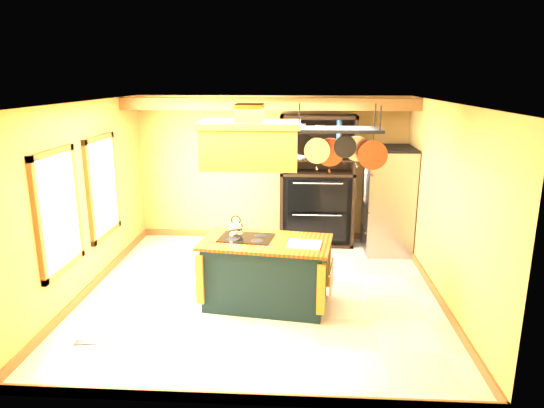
# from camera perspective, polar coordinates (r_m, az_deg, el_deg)

# --- Properties ---
(floor) EXTENTS (5.00, 5.00, 0.00)m
(floor) POSITION_cam_1_polar(r_m,az_deg,el_deg) (7.14, -1.28, -10.32)
(floor) COLOR beige
(floor) RESTS_ON ground
(ceiling) EXTENTS (5.00, 5.00, 0.00)m
(ceiling) POSITION_cam_1_polar(r_m,az_deg,el_deg) (6.48, -1.42, 11.85)
(ceiling) COLOR white
(ceiling) RESTS_ON wall_back
(wall_back) EXTENTS (5.00, 0.02, 2.70)m
(wall_back) POSITION_cam_1_polar(r_m,az_deg,el_deg) (9.12, -0.06, 4.15)
(wall_back) COLOR #BE8E45
(wall_back) RESTS_ON floor
(wall_front) EXTENTS (5.00, 0.02, 2.70)m
(wall_front) POSITION_cam_1_polar(r_m,az_deg,el_deg) (4.32, -4.09, -8.10)
(wall_front) COLOR #BE8E45
(wall_front) RESTS_ON floor
(wall_left) EXTENTS (0.02, 5.00, 2.70)m
(wall_left) POSITION_cam_1_polar(r_m,az_deg,el_deg) (7.32, -21.24, 0.49)
(wall_left) COLOR #BE8E45
(wall_left) RESTS_ON floor
(wall_right) EXTENTS (0.02, 5.00, 2.70)m
(wall_right) POSITION_cam_1_polar(r_m,az_deg,el_deg) (6.95, 19.67, -0.10)
(wall_right) COLOR #BE8E45
(wall_right) RESTS_ON floor
(ceiling_beam) EXTENTS (5.00, 0.15, 0.20)m
(ceiling_beam) POSITION_cam_1_polar(r_m,az_deg,el_deg) (8.18, -0.41, 11.68)
(ceiling_beam) COLOR brown
(ceiling_beam) RESTS_ON ceiling
(window_near) EXTENTS (0.06, 1.06, 1.56)m
(window_near) POSITION_cam_1_polar(r_m,az_deg,el_deg) (6.60, -23.82, -0.80)
(window_near) COLOR brown
(window_near) RESTS_ON wall_left
(window_far) EXTENTS (0.06, 1.06, 1.56)m
(window_far) POSITION_cam_1_polar(r_m,az_deg,el_deg) (7.83, -19.26, 1.93)
(window_far) COLOR brown
(window_far) RESTS_ON wall_left
(kitchen_island) EXTENTS (1.82, 1.17, 1.11)m
(kitchen_island) POSITION_cam_1_polar(r_m,az_deg,el_deg) (6.61, -0.71, -8.01)
(kitchen_island) COLOR black
(kitchen_island) RESTS_ON floor
(range_hood) EXTENTS (1.27, 0.72, 0.80)m
(range_hood) POSITION_cam_1_polar(r_m,az_deg,el_deg) (6.16, -2.61, 7.26)
(range_hood) COLOR #AD862B
(range_hood) RESTS_ON ceiling
(pot_rack) EXTENTS (1.17, 0.53, 0.79)m
(pot_rack) POSITION_cam_1_polar(r_m,az_deg,el_deg) (6.14, 7.87, 7.50)
(pot_rack) COLOR black
(pot_rack) RESTS_ON ceiling
(refrigerator) EXTENTS (0.79, 0.93, 1.82)m
(refrigerator) POSITION_cam_1_polar(r_m,az_deg,el_deg) (8.76, 13.46, 0.19)
(refrigerator) COLOR #93949B
(refrigerator) RESTS_ON floor
(hutch) EXTENTS (1.34, 0.61, 2.38)m
(hutch) POSITION_cam_1_polar(r_m,az_deg,el_deg) (8.95, 5.29, 1.01)
(hutch) COLOR black
(hutch) RESTS_ON floor
(floor_register) EXTENTS (0.29, 0.16, 0.01)m
(floor_register) POSITION_cam_1_polar(r_m,az_deg,el_deg) (6.31, -20.94, -14.93)
(floor_register) COLOR black
(floor_register) RESTS_ON floor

